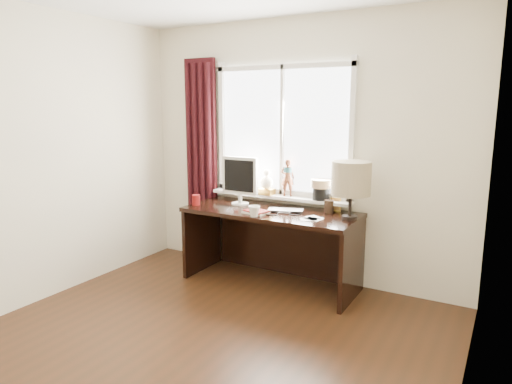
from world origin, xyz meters
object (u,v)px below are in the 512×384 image
Objects in this scene: laptop at (286,210)px; red_cup at (196,200)px; mug at (254,211)px; table_lamp at (351,179)px; desk at (275,232)px; monitor at (240,178)px.

red_cup is (-0.93, -0.19, 0.04)m from laptop.
mug reaches higher than red_cup.
red_cup is at bearing -171.89° from table_lamp.
desk is at bearing 176.79° from table_lamp.
red_cup is 0.20× the size of table_lamp.
table_lamp is at bearing 8.11° from red_cup.
red_cup is at bearing 170.32° from mug.
laptop is 0.95m from red_cup.
table_lamp is at bearing -3.21° from desk.
desk is (-0.15, 0.08, -0.26)m from laptop.
laptop reaches higher than desk.
laptop is 3.16× the size of red_cup.
monitor is 1.18m from table_lamp.
monitor is at bearing 135.38° from mug.
table_lamp reaches higher than desk.
desk is 0.98m from table_lamp.
monitor reaches higher than laptop.
laptop is 0.31m from desk.
monitor reaches higher than mug.
desk is 3.27× the size of table_lamp.
mug is 0.49m from desk.
mug is 0.22× the size of monitor.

